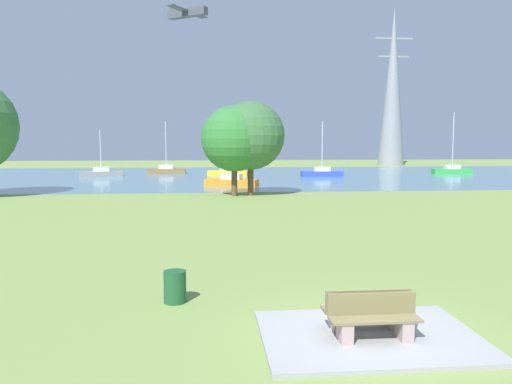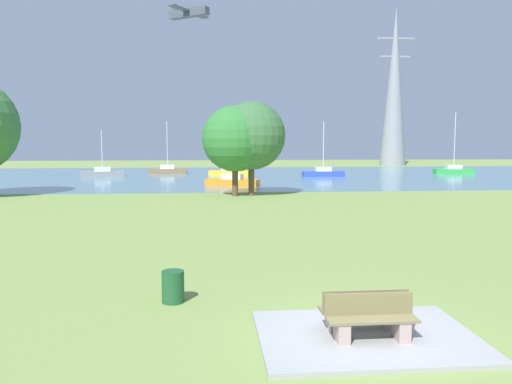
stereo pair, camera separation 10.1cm
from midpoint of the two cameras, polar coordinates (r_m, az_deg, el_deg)
The scene contains 16 objects.
ground_plane at distance 32.09m, azimuth 0.35°, elevation -1.49°, with size 160.00×160.00×0.00m, color #7F994C.
concrete_pad at distance 10.93m, azimuth 12.41°, elevation -15.63°, with size 4.40×3.20×0.10m, color #9F9F9F.
bench_facing_water at distance 11.03m, azimuth 12.02°, elevation -13.11°, with size 1.80×0.48×0.89m.
bench_facing_inland at distance 10.55m, azimuth 12.92°, elevation -14.02°, with size 1.80×0.48×0.89m.
litter_bin at distance 12.98m, azimuth -9.36°, elevation -10.50°, with size 0.56×0.56×0.80m, color #1E512D.
water_surface at distance 59.90m, azimuth -2.33°, elevation 1.84°, with size 140.00×40.00×0.02m, color #5B889A.
sailboat_brown at distance 65.07m, azimuth -10.14°, elevation 2.46°, with size 4.81×1.53×6.57m.
sailboat_orange at distance 45.99m, azimuth -2.86°, elevation 1.22°, with size 5.02×3.04×5.14m.
sailboat_green at distance 68.47m, azimuth 21.21°, elevation 2.33°, with size 4.92×1.96×7.68m.
sailboat_yellow at distance 60.07m, azimuth -3.19°, elevation 2.26°, with size 5.03×2.78×5.40m.
sailboat_blue at distance 59.11m, azimuth 7.40°, elevation 2.18°, with size 4.81×1.52×6.32m.
sailboat_gray at distance 61.20m, azimuth -17.13°, elevation 2.08°, with size 5.01×2.50×5.35m.
tree_west_near at distance 37.35m, azimuth -2.56°, elevation 6.02°, with size 4.87×4.87×6.68m.
tree_mid_shore at distance 37.71m, azimuth -0.69°, elevation 6.37°, with size 5.10×5.10×7.02m.
electricity_pylon at distance 90.78m, azimuth 15.14°, elevation 11.40°, with size 6.40×4.40×26.74m.
light_aircraft at distance 77.48m, azimuth -7.81°, elevation 19.41°, with size 5.92×7.57×2.10m.
Camera 1 is at (-3.24, -9.68, 4.00)m, focal length 35.44 mm.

